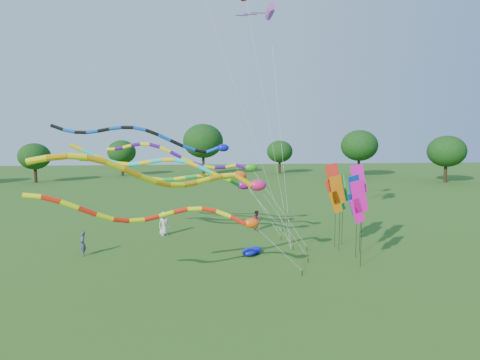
{
  "coord_description": "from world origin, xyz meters",
  "views": [
    {
      "loc": [
        -3.15,
        -20.34,
        7.55
      ],
      "look_at": [
        -0.82,
        3.5,
        4.8
      ],
      "focal_mm": 30.0,
      "sensor_mm": 36.0,
      "label": 1
    }
  ],
  "objects": [
    {
      "name": "person_c",
      "position": [
        1.18,
        10.47,
        0.78
      ],
      "size": [
        0.87,
        0.95,
        1.56
      ],
      "primitive_type": "imported",
      "rotation": [
        0.0,
        0.0,
        2.04
      ],
      "color": "brown",
      "rests_on": "ground"
    },
    {
      "name": "person_a",
      "position": [
        -5.96,
        9.52,
        0.89
      ],
      "size": [
        1.03,
        0.95,
        1.77
      ],
      "primitive_type": "imported",
      "rotation": [
        0.0,
        0.0,
        0.58
      ],
      "color": "beige",
      "rests_on": "ground"
    },
    {
      "name": "banner_pole_blue_b",
      "position": [
        6.04,
        2.7,
        3.89
      ],
      "size": [
        1.11,
        0.49,
        5.16
      ],
      "rotation": [
        0.0,
        0.0,
        0.37
      ],
      "color": "black",
      "rests_on": "ground"
    },
    {
      "name": "banner_pole_red",
      "position": [
        5.48,
        5.11,
        4.41
      ],
      "size": [
        1.16,
        0.11,
        5.69
      ],
      "rotation": [
        0.0,
        0.0,
        0.02
      ],
      "color": "black",
      "rests_on": "ground"
    },
    {
      "name": "delta_kite_high_c",
      "position": [
        1.49,
        7.21,
        15.75
      ],
      "size": [
        3.27,
        4.03,
        16.48
      ],
      "rotation": [
        0.0,
        0.0,
        0.35
      ],
      "color": "black",
      "rests_on": "ground"
    },
    {
      "name": "blue_nylon_heap",
      "position": [
        0.22,
        3.99,
        0.22
      ],
      "size": [
        1.35,
        1.44,
        0.49
      ],
      "color": "#0D15AE",
      "rests_on": "ground"
    },
    {
      "name": "banner_pole_magenta_a",
      "position": [
        5.61,
        1.01,
        3.78
      ],
      "size": [
        1.16,
        0.21,
        5.04
      ],
      "rotation": [
        0.0,
        0.0,
        0.12
      ],
      "color": "black",
      "rests_on": "ground"
    },
    {
      "name": "tree_ring",
      "position": [
        -2.88,
        -2.28,
        5.23
      ],
      "size": [
        116.16,
        115.44,
        9.71
      ],
      "color": "#382314",
      "rests_on": "ground"
    },
    {
      "name": "person_b",
      "position": [
        -10.53,
        4.77,
        0.77
      ],
      "size": [
        0.54,
        0.66,
        1.55
      ],
      "primitive_type": "imported",
      "rotation": [
        0.0,
        0.0,
        -1.22
      ],
      "color": "#404359",
      "rests_on": "ground"
    },
    {
      "name": "banner_pole_magenta_b",
      "position": [
        6.66,
        3.76,
        4.42
      ],
      "size": [
        1.16,
        0.18,
        5.7
      ],
      "rotation": [
        0.0,
        0.0,
        -0.08
      ],
      "color": "black",
      "rests_on": "ground"
    },
    {
      "name": "ground",
      "position": [
        0.0,
        0.0,
        0.0
      ],
      "size": [
        160.0,
        160.0,
        0.0
      ],
      "primitive_type": "plane",
      "color": "#265817",
      "rests_on": "ground"
    },
    {
      "name": "tube_kite_orange",
      "position": [
        -3.73,
        -0.71,
        5.44
      ],
      "size": [
        13.01,
        5.75,
        7.32
      ],
      "rotation": [
        0.0,
        0.0,
        0.39
      ],
      "color": "black",
      "rests_on": "ground"
    },
    {
      "name": "tube_kite_green",
      "position": [
        -4.06,
        8.8,
        4.43
      ],
      "size": [
        14.3,
        1.86,
        6.58
      ],
      "rotation": [
        0.0,
        0.0,
        0.12
      ],
      "color": "black",
      "rests_on": "ground"
    },
    {
      "name": "banner_pole_green",
      "position": [
        6.15,
        5.65,
        3.59
      ],
      "size": [
        1.13,
        0.44,
        4.86
      ],
      "rotation": [
        0.0,
        0.0,
        -0.32
      ],
      "color": "black",
      "rests_on": "ground"
    },
    {
      "name": "banner_pole_orange",
      "position": [
        5.47,
        4.23,
        3.72
      ],
      "size": [
        1.16,
        0.16,
        4.99
      ],
      "rotation": [
        0.0,
        0.0,
        0.07
      ],
      "color": "black",
      "rests_on": "ground"
    },
    {
      "name": "tube_kite_cyan",
      "position": [
        -4.62,
        5.37,
        5.49
      ],
      "size": [
        14.06,
        1.98,
        7.42
      ],
      "rotation": [
        0.0,
        0.0,
        -0.09
      ],
      "color": "black",
      "rests_on": "ground"
    },
    {
      "name": "tube_kite_purple",
      "position": [
        -3.55,
        6.36,
        5.92
      ],
      "size": [
        13.12,
        4.03,
        7.55
      ],
      "rotation": [
        0.0,
        0.0,
        -0.28
      ],
      "color": "black",
      "rests_on": "ground"
    },
    {
      "name": "tube_kite_blue",
      "position": [
        -5.96,
        7.08,
        7.21
      ],
      "size": [
        15.31,
        1.26,
        8.74
      ],
      "rotation": [
        0.0,
        0.0,
        0.01
      ],
      "color": "black",
      "rests_on": "ground"
    },
    {
      "name": "tube_kite_red",
      "position": [
        -4.41,
        -1.3,
        3.69
      ],
      "size": [
        12.5,
        3.19,
        5.66
      ],
      "rotation": [
        0.0,
        0.0,
        0.2
      ],
      "color": "black",
      "rests_on": "ground"
    }
  ]
}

